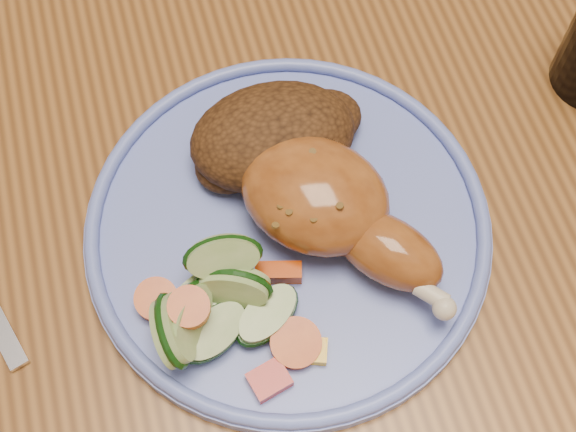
# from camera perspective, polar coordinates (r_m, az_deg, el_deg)

# --- Properties ---
(ground) EXTENTS (4.00, 4.00, 0.00)m
(ground) POSITION_cam_1_polar(r_m,az_deg,el_deg) (1.30, 3.58, -10.82)
(ground) COLOR brown
(ground) RESTS_ON ground
(dining_table) EXTENTS (0.90, 1.40, 0.75)m
(dining_table) POSITION_cam_1_polar(r_m,az_deg,el_deg) (0.68, 6.74, 4.05)
(dining_table) COLOR brown
(dining_table) RESTS_ON ground
(plate) EXTENTS (0.28, 0.28, 0.01)m
(plate) POSITION_cam_1_polar(r_m,az_deg,el_deg) (0.55, -0.00, -0.96)
(plate) COLOR #6376D3
(plate) RESTS_ON dining_table
(plate_rim) EXTENTS (0.27, 0.27, 0.01)m
(plate_rim) POSITION_cam_1_polar(r_m,az_deg,el_deg) (0.54, -0.00, -0.47)
(plate_rim) COLOR #6376D3
(plate_rim) RESTS_ON plate
(chicken_leg) EXTENTS (0.14, 0.17, 0.05)m
(chicken_leg) POSITION_cam_1_polar(r_m,az_deg,el_deg) (0.52, 3.19, 0.55)
(chicken_leg) COLOR #9E5521
(chicken_leg) RESTS_ON plate
(rice_pilaf) EXTENTS (0.12, 0.08, 0.05)m
(rice_pilaf) POSITION_cam_1_polar(r_m,az_deg,el_deg) (0.55, -0.86, 5.67)
(rice_pilaf) COLOR #442611
(rice_pilaf) RESTS_ON plate
(vegetable_pile) EXTENTS (0.11, 0.11, 0.06)m
(vegetable_pile) POSITION_cam_1_polar(r_m,az_deg,el_deg) (0.50, -5.00, -6.51)
(vegetable_pile) COLOR #A50A05
(vegetable_pile) RESTS_ON plate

